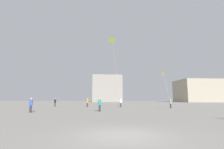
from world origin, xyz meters
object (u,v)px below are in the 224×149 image
person_in_teal (100,104)px  kite_amber_delta (163,73)px  person_in_orange (87,102)px  building_centre_hall (203,91)px  person_in_grey (170,103)px  kite_lime_diamond (112,41)px  person_in_black (55,102)px  building_left_hall (107,88)px  person_in_blue (31,104)px  person_in_white (121,102)px

person_in_teal → kite_amber_delta: 18.51m
person_in_orange → building_centre_hall: bearing=36.3°
person_in_grey → kite_lime_diamond: 16.24m
kite_lime_diamond → person_in_grey: bearing=-7.3°
person_in_orange → person_in_grey: person_in_orange is taller
person_in_black → kite_lime_diamond: kite_lime_diamond is taller
person_in_black → person_in_orange: 7.80m
building_centre_hall → building_left_hall: bearing=173.9°
person_in_blue → person_in_teal: (8.42, 1.65, -0.00)m
person_in_black → building_centre_hall: building_centre_hall is taller
person_in_teal → kite_amber_delta: (12.80, 11.93, 6.06)m
person_in_teal → kite_amber_delta: bearing=-108.2°
person_in_teal → building_centre_hall: (54.73, 69.87, 5.14)m
person_in_teal → person_in_black: (-10.71, 15.25, 0.01)m
person_in_white → person_in_black: person_in_white is taller
building_left_hall → person_in_white: bearing=-87.3°
person_in_teal → kite_lime_diamond: 15.29m
kite_lime_diamond → kite_amber_delta: (10.90, 2.84, -6.09)m
person_in_black → building_left_hall: building_left_hall is taller
person_in_grey → kite_amber_delta: bearing=12.7°
person_in_teal → person_in_blue: bearing=39.9°
person_in_grey → building_left_hall: size_ratio=0.10×
person_in_grey → building_centre_hall: 75.30m
person_in_blue → person_in_teal: size_ratio=1.00×
person_in_black → person_in_orange: bearing=-130.7°
person_in_grey → person_in_black: bearing=88.2°
kite_amber_delta → kite_lime_diamond: bearing=-165.4°
person_in_teal → person_in_white: bearing=-78.6°
kite_lime_diamond → person_in_orange: bearing=142.2°
person_in_black → kite_amber_delta: size_ratio=0.29×
person_in_grey → building_centre_hall: building_centre_hall is taller
person_in_blue → building_left_hall: (9.15, 77.29, 6.86)m
person_in_teal → building_centre_hall: bearing=-99.3°
person_in_blue → kite_lime_diamond: 19.22m
building_centre_hall → kite_amber_delta: bearing=-125.9°
kite_amber_delta → building_centre_hall: 71.53m
building_left_hall → building_centre_hall: 54.34m
kite_lime_diamond → building_centre_hall: size_ratio=0.43×
person_in_orange → kite_amber_delta: bearing=-12.2°
person_in_blue → person_in_black: (-2.29, 16.90, 0.01)m
building_centre_hall → person_in_black: bearing=-140.2°
kite_lime_diamond → person_in_white: bearing=57.0°
person_in_black → building_left_hall: bearing=-35.2°
kite_amber_delta → building_left_hall: 64.86m
person_in_orange → building_left_hall: (3.95, 62.58, 6.83)m
kite_lime_diamond → person_in_blue: bearing=-133.9°
person_in_teal → kite_lime_diamond: (1.90, 9.08, 12.15)m
person_in_blue → person_in_teal: bearing=169.5°
person_in_black → person_in_grey: bearing=-132.4°
person_in_teal → kite_amber_delta: kite_amber_delta is taller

